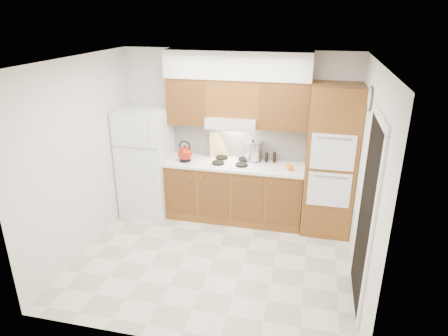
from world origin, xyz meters
name	(u,v)px	position (x,y,z in m)	size (l,w,h in m)	color
floor	(214,259)	(0.00, 0.00, 0.00)	(3.60, 3.60, 0.00)	beige
ceiling	(212,61)	(0.00, 0.00, 2.60)	(3.60, 3.60, 0.00)	white
wall_back	(237,135)	(0.00, 1.50, 1.30)	(3.60, 0.02, 2.60)	silver
wall_left	(81,158)	(-1.80, 0.00, 1.30)	(0.02, 3.00, 2.60)	silver
wall_right	(367,183)	(1.80, 0.00, 1.30)	(0.02, 3.00, 2.60)	silver
fridge	(146,162)	(-1.41, 1.14, 0.86)	(0.75, 0.72, 1.72)	white
base_cabinets	(234,192)	(0.02, 1.20, 0.45)	(2.11, 0.60, 0.90)	brown
countertop	(234,165)	(0.03, 1.19, 0.92)	(2.13, 0.62, 0.04)	white
backsplash	(238,140)	(0.02, 1.49, 1.22)	(2.11, 0.03, 0.56)	white
oven_cabinet	(331,161)	(1.44, 1.18, 1.10)	(0.70, 0.65, 2.20)	brown
upper_cab_left	(189,100)	(-0.71, 1.33, 1.85)	(0.63, 0.33, 0.70)	brown
upper_cab_right	(284,105)	(0.72, 1.33, 1.85)	(0.73, 0.33, 0.70)	brown
range_hood	(233,121)	(-0.02, 1.27, 1.57)	(0.75, 0.45, 0.15)	silver
upper_cab_over_hood	(234,97)	(-0.02, 1.33, 1.92)	(0.75, 0.33, 0.55)	brown
soffit	(237,65)	(0.03, 1.32, 2.40)	(2.13, 0.36, 0.40)	silver
cooktop	(231,162)	(-0.02, 1.21, 0.95)	(0.74, 0.50, 0.01)	white
doorway	(366,217)	(1.79, -0.35, 1.05)	(0.02, 0.90, 2.10)	black
wall_clock	(370,99)	(1.79, 0.55, 2.15)	(0.30, 0.30, 0.02)	#3F3833
kettle	(185,154)	(-0.74, 1.12, 1.06)	(0.22, 0.22, 0.22)	maroon
cutting_board	(219,144)	(-0.28, 1.45, 1.14)	(0.30, 0.02, 0.39)	tan
stock_pot	(253,151)	(0.28, 1.37, 1.11)	(0.26, 0.26, 0.27)	silver
condiment_a	(259,155)	(0.38, 1.37, 1.04)	(0.05, 0.05, 0.19)	black
condiment_b	(274,157)	(0.61, 1.38, 1.02)	(0.05, 0.05, 0.16)	black
condiment_c	(266,157)	(0.49, 1.38, 1.01)	(0.05, 0.05, 0.14)	black
orange_near	(290,168)	(0.88, 1.09, 0.98)	(0.08, 0.08, 0.08)	#FA5F0D
orange_far	(288,166)	(0.85, 1.16, 0.98)	(0.09, 0.09, 0.09)	orange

